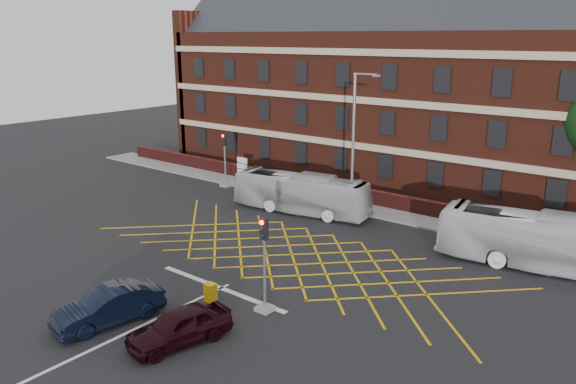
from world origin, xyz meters
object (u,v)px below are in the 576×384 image
Objects in this scene: direction_signs at (242,166)px; utility_cabinet at (211,292)px; traffic_light_far at (225,165)px; street_lamp at (353,170)px; traffic_light_near at (264,274)px; bus_left at (301,193)px; bus_right at (545,242)px; car_maroon at (179,326)px; car_navy at (109,306)px.

utility_cabinet is at bearing -50.93° from direction_signs.
direction_signs reaches higher than utility_cabinet.
traffic_light_far is 0.45× the size of street_lamp.
street_lamp is at bearing 106.36° from traffic_light_near.
traffic_light_far reaches higher than bus_left.
bus_right is 2.48× the size of traffic_light_far.
street_lamp reaches higher than traffic_light_far.
street_lamp reaches higher than car_maroon.
utility_cabinet is (-2.52, -0.84, -1.33)m from traffic_light_near.
car_maroon is at bearing 21.87° from car_navy.
bus_left reaches higher than car_maroon.
car_maroon is 23.86m from traffic_light_far.
street_lamp reaches higher than bus_right.
traffic_light_near is at bearing -40.80° from traffic_light_far.
car_navy is 22.37m from traffic_light_far.
car_navy is 0.48× the size of street_lamp.
traffic_light_near reaches higher than direction_signs.
bus_right is at bearing 75.38° from car_maroon.
traffic_light_far is at bearing 132.73° from utility_cabinet.
bus_left is 1.02× the size of street_lamp.
traffic_light_near reaches higher than bus_left.
traffic_light_near is at bearing 57.36° from car_navy.
street_lamp is at bearing 77.39° from bus_right.
direction_signs reaches higher than car_maroon.
bus_right is 17.12m from utility_cabinet.
traffic_light_near is 22.46m from direction_signs.
bus_left is 15.64m from bus_right.
bus_left is 9.20m from direction_signs.
utility_cabinet is at bearing -161.56° from traffic_light_near.
traffic_light_far is (-11.87, 18.93, 1.01)m from car_navy.
traffic_light_near is at bearing 137.84° from bus_right.
car_maroon is 0.44× the size of street_lamp.
car_maroon is (-9.08, -16.55, -0.76)m from bus_right.
bus_right is at bearing -7.76° from direction_signs.
bus_right is 24.43m from direction_signs.
street_lamp reaches higher than traffic_light_near.
car_navy is 2.08× the size of direction_signs.
bus_right is 18.89m from car_maroon.
bus_right is 1.12× the size of street_lamp.
car_maroon is 3.66m from utility_cabinet.
traffic_light_far is 4.96× the size of utility_cabinet.
bus_right is 2.48× the size of traffic_light_near.
street_lamp is (-3.02, 17.36, 2.59)m from car_maroon.
bus_right is 2.53× the size of car_maroon.
car_maroon is at bearing -52.69° from direction_signs.
traffic_light_near is at bearing 18.44° from utility_cabinet.
bus_right reaches higher than bus_left.
direction_signs is at bearing 79.81° from traffic_light_far.
bus_left is 2.26× the size of traffic_light_far.
car_maroon is at bearing -63.02° from utility_cabinet.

